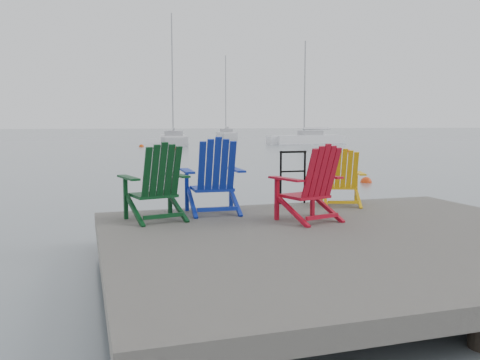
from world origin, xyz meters
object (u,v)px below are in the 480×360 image
object	(u,v)px
sailboat_mid	(226,136)
buoy_b	(174,150)
chair_yellow	(342,178)
buoy_a	(366,183)
handrail	(293,172)
sailboat_far	(307,140)
chair_red	(311,184)
buoy_c	(348,152)
sailboat_near	(173,140)
chair_green	(157,182)
chair_blue	(214,176)
buoy_d	(141,147)

from	to	relation	value
sailboat_mid	buoy_b	size ratio (longest dim) A/B	27.78
chair_yellow	buoy_a	world-z (taller)	chair_yellow
handrail	sailboat_far	size ratio (longest dim) A/B	0.09
chair_red	buoy_b	bearing A→B (deg)	67.75
buoy_c	sailboat_far	bearing A→B (deg)	76.17
chair_yellow	buoy_b	bearing A→B (deg)	105.45
sailboat_near	buoy_b	distance (m)	10.20
handrail	chair_red	world-z (taller)	chair_red
chair_red	chair_green	bearing A→B (deg)	145.66
sailboat_mid	buoy_a	xyz separation A→B (m)	(-9.20, -49.50, -0.36)
sailboat_mid	sailboat_far	bearing A→B (deg)	-72.92
sailboat_near	buoy_b	size ratio (longest dim) A/B	30.95
buoy_a	buoy_c	distance (m)	17.99
chair_blue	buoy_c	distance (m)	27.22
sailboat_far	buoy_a	world-z (taller)	sailboat_far
chair_red	buoy_a	size ratio (longest dim) A/B	2.91
buoy_b	buoy_d	distance (m)	5.55
sailboat_near	sailboat_mid	xyz separation A→B (m)	(9.80, 17.06, 0.00)
sailboat_far	buoy_a	distance (m)	32.16
chair_red	chair_yellow	distance (m)	1.52
sailboat_mid	buoy_c	xyz separation A→B (m)	(-0.92, -33.53, -0.36)
chair_green	sailboat_near	world-z (taller)	sailboat_near
sailboat_far	buoy_b	distance (m)	15.89
buoy_c	chair_red	bearing A→B (deg)	-120.24
buoy_a	buoy_b	world-z (taller)	buoy_b
chair_red	sailboat_near	distance (m)	40.48
sailboat_mid	buoy_d	distance (m)	25.56
chair_yellow	buoy_c	bearing A→B (deg)	80.40
chair_blue	sailboat_mid	world-z (taller)	sailboat_mid
chair_green	buoy_b	size ratio (longest dim) A/B	2.73
sailboat_near	sailboat_mid	bearing A→B (deg)	68.51
chair_blue	sailboat_far	distance (m)	41.05
sailboat_near	buoy_b	world-z (taller)	sailboat_near
chair_green	sailboat_far	bearing A→B (deg)	49.63
buoy_a	sailboat_near	bearing A→B (deg)	91.07
chair_green	buoy_b	bearing A→B (deg)	66.93
handrail	buoy_a	bearing A→B (deg)	50.18
handrail	chair_green	xyz separation A→B (m)	(-2.42, -0.88, -0.00)
chair_blue	buoy_c	bearing A→B (deg)	59.12
sailboat_mid	buoy_c	size ratio (longest dim) A/B	32.67
chair_green	buoy_d	xyz separation A→B (m)	(3.53, 34.69, -1.04)
buoy_b	buoy_c	size ratio (longest dim) A/B	1.18
chair_blue	chair_yellow	world-z (taller)	chair_blue
handrail	buoy_b	xyz separation A→B (m)	(2.90, 28.56, -1.04)
chair_green	sailboat_mid	distance (m)	59.00
chair_yellow	buoy_d	bearing A→B (deg)	109.10
chair_yellow	sailboat_near	xyz separation A→B (m)	(3.87, 39.08, -0.61)
sailboat_mid	buoy_a	size ratio (longest dim) A/B	30.14
sailboat_far	chair_yellow	bearing A→B (deg)	149.20
chair_red	sailboat_far	bearing A→B (deg)	49.36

